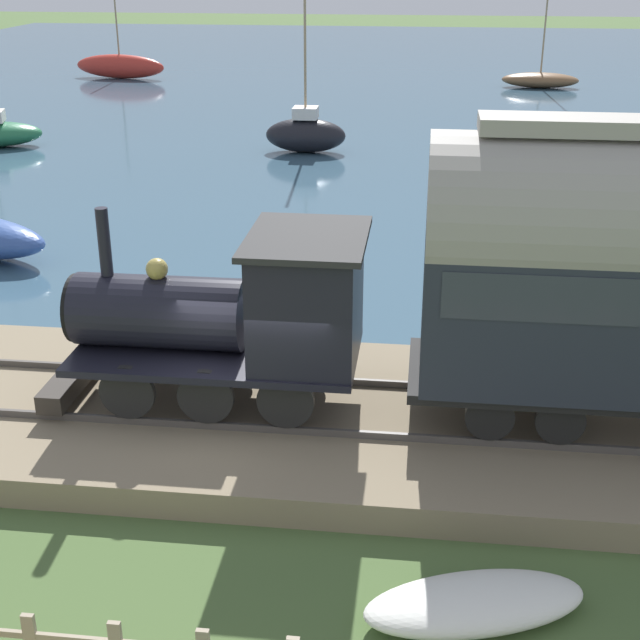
% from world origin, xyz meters
% --- Properties ---
extents(ground_plane, '(200.00, 200.00, 0.00)m').
position_xyz_m(ground_plane, '(0.00, 0.00, 0.00)').
color(ground_plane, '#476033').
extents(harbor_water, '(80.00, 80.00, 0.01)m').
position_xyz_m(harbor_water, '(43.23, 0.00, 0.00)').
color(harbor_water, '#38566B').
rests_on(harbor_water, ground).
extents(rail_embankment, '(5.49, 56.00, 0.60)m').
position_xyz_m(rail_embankment, '(0.18, 0.00, 0.24)').
color(rail_embankment, '#84755B').
rests_on(rail_embankment, ground).
extents(steam_locomotive, '(2.42, 5.25, 3.22)m').
position_xyz_m(steam_locomotive, '(0.18, 0.29, 2.19)').
color(steam_locomotive, black).
rests_on(steam_locomotive, rail_embankment).
extents(sailboat_red, '(2.18, 6.05, 6.02)m').
position_xyz_m(sailboat_red, '(42.29, 16.64, 0.74)').
color(sailboat_red, '#B72D23').
rests_on(sailboat_red, harbor_water).
extents(sailboat_brown, '(1.99, 4.50, 7.50)m').
position_xyz_m(sailboat_brown, '(41.37, -8.92, 0.47)').
color(sailboat_brown, brown).
rests_on(sailboat_brown, harbor_water).
extents(sailboat_black, '(1.50, 3.20, 7.67)m').
position_xyz_m(sailboat_black, '(22.29, 2.27, 0.76)').
color(sailboat_black, black).
rests_on(sailboat_black, harbor_water).
extents(beached_dinghy, '(1.88, 3.00, 0.44)m').
position_xyz_m(beached_dinghy, '(-4.08, -3.40, 0.22)').
color(beached_dinghy, silver).
rests_on(beached_dinghy, ground).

